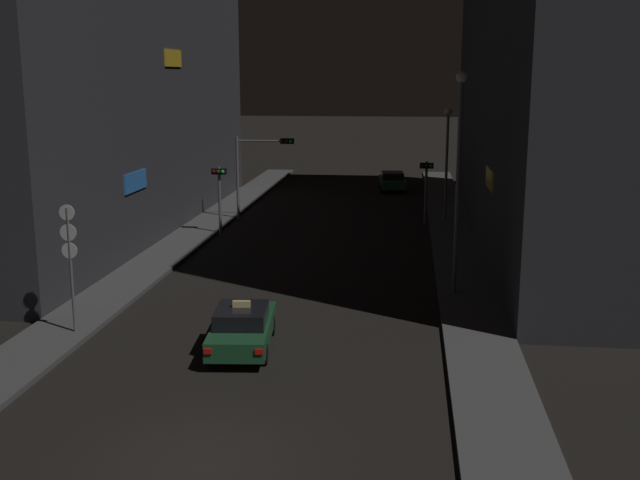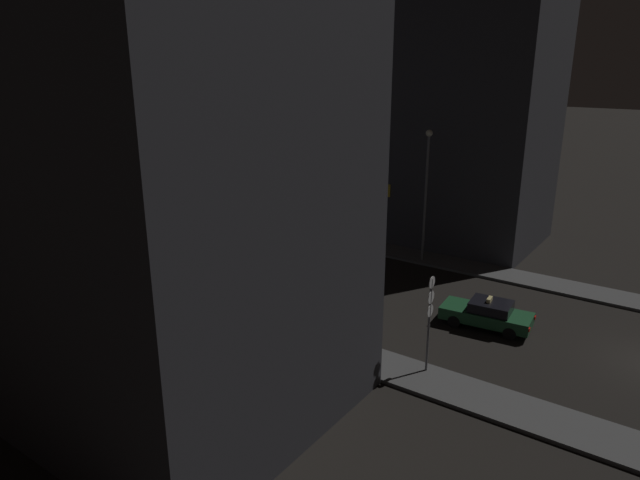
# 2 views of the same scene
# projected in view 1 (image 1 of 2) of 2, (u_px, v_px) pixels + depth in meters

# --- Properties ---
(ground_plane) EXTENTS (300.00, 300.00, 0.00)m
(ground_plane) POSITION_uv_depth(u_px,v_px,m) (198.00, 462.00, 17.38)
(ground_plane) COLOR black
(sidewalk_left) EXTENTS (2.36, 55.34, 0.17)m
(sidewalk_left) POSITION_uv_depth(u_px,v_px,m) (199.00, 230.00, 43.09)
(sidewalk_left) COLOR #4C4C4C
(sidewalk_left) RESTS_ON ground_plane
(sidewalk_right) EXTENTS (2.36, 55.34, 0.17)m
(sidewalk_right) POSITION_uv_depth(u_px,v_px,m) (453.00, 236.00, 41.49)
(sidewalk_right) COLOR #4C4C4C
(sidewalk_right) RESTS_ON ground_plane
(building_facade_left) EXTENTS (11.07, 33.10, 20.65)m
(building_facade_left) POSITION_uv_depth(u_px,v_px,m) (74.00, 43.00, 41.70)
(building_facade_left) COLOR #333338
(building_facade_left) RESTS_ON ground_plane
(building_facade_right) EXTENTS (9.70, 34.47, 22.68)m
(building_facade_right) POSITION_uv_depth(u_px,v_px,m) (580.00, 20.00, 38.81)
(building_facade_right) COLOR #333338
(building_facade_right) RESTS_ON ground_plane
(taxi) EXTENTS (2.20, 4.60, 1.62)m
(taxi) POSITION_uv_depth(u_px,v_px,m) (242.00, 327.00, 24.44)
(taxi) COLOR #1E512D
(taxi) RESTS_ON ground_plane
(far_car) EXTENTS (2.20, 4.60, 1.42)m
(far_car) POSITION_uv_depth(u_px,v_px,m) (392.00, 181.00, 58.34)
(far_car) COLOR #1E512D
(far_car) RESTS_ON ground_plane
(traffic_light_overhead) EXTENTS (3.51, 0.42, 5.05)m
(traffic_light_overhead) POSITION_uv_depth(u_px,v_px,m) (259.00, 160.00, 45.53)
(traffic_light_overhead) COLOR slate
(traffic_light_overhead) RESTS_ON ground_plane
(traffic_light_left_kerb) EXTENTS (0.80, 0.42, 3.77)m
(traffic_light_left_kerb) POSITION_uv_depth(u_px,v_px,m) (219.00, 186.00, 41.52)
(traffic_light_left_kerb) COLOR slate
(traffic_light_left_kerb) RESTS_ON ground_plane
(traffic_light_right_kerb) EXTENTS (0.80, 0.42, 3.70)m
(traffic_light_right_kerb) POSITION_uv_depth(u_px,v_px,m) (426.00, 179.00, 44.73)
(traffic_light_right_kerb) COLOR slate
(traffic_light_right_kerb) RESTS_ON ground_plane
(sign_pole_left) EXTENTS (0.56, 0.10, 4.32)m
(sign_pole_left) POSITION_uv_depth(u_px,v_px,m) (70.00, 256.00, 25.21)
(sign_pole_left) COLOR slate
(sign_pole_left) RESTS_ON sidewalk_left
(street_lamp_near_block) EXTENTS (0.45, 0.45, 8.59)m
(street_lamp_near_block) POSITION_uv_depth(u_px,v_px,m) (459.00, 157.00, 29.33)
(street_lamp_near_block) COLOR slate
(street_lamp_near_block) RESTS_ON sidewalk_right
(street_lamp_far_block) EXTENTS (0.45, 0.45, 6.59)m
(street_lamp_far_block) POSITION_uv_depth(u_px,v_px,m) (447.00, 148.00, 44.80)
(street_lamp_far_block) COLOR slate
(street_lamp_far_block) RESTS_ON sidewalk_right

